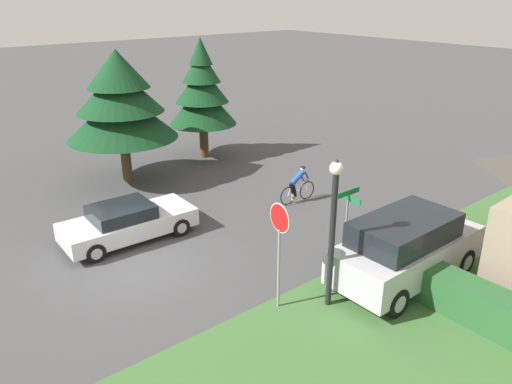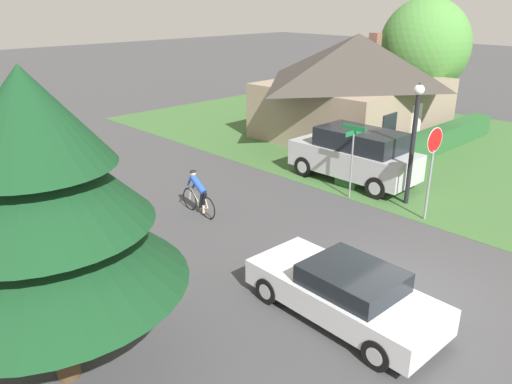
% 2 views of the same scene
% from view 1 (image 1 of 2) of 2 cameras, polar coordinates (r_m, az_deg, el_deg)
% --- Properties ---
extents(ground_plane, '(140.00, 140.00, 0.00)m').
position_cam_1_polar(ground_plane, '(15.80, -13.42, -8.19)').
color(ground_plane, '#424244').
extents(sedan_left_lane, '(1.96, 4.42, 1.27)m').
position_cam_1_polar(sedan_left_lane, '(17.18, -14.47, -3.37)').
color(sedan_left_lane, silver).
rests_on(sedan_left_lane, ground).
extents(cyclist, '(0.44, 1.75, 1.46)m').
position_cam_1_polar(cyclist, '(19.66, 4.78, 0.80)').
color(cyclist, black).
rests_on(cyclist, ground).
extents(parked_suv_right, '(2.10, 4.85, 2.03)m').
position_cam_1_polar(parked_suv_right, '(14.78, 16.75, -6.17)').
color(parked_suv_right, '#B7B7BC').
rests_on(parked_suv_right, ground).
extents(stop_sign, '(0.77, 0.08, 2.97)m').
position_cam_1_polar(stop_sign, '(12.52, 2.68, -4.90)').
color(stop_sign, gray).
rests_on(stop_sign, ground).
extents(street_lamp, '(0.34, 0.34, 4.09)m').
position_cam_1_polar(street_lamp, '(12.56, 8.82, -2.94)').
color(street_lamp, black).
rests_on(street_lamp, ground).
extents(street_name_sign, '(0.90, 0.90, 2.58)m').
position_cam_1_polar(street_name_sign, '(14.59, 10.34, -2.63)').
color(street_name_sign, gray).
rests_on(street_name_sign, ground).
extents(conifer_tall_near, '(4.62, 4.62, 5.65)m').
position_cam_1_polar(conifer_tall_near, '(21.71, -15.28, 9.98)').
color(conifer_tall_near, '#4C3823').
rests_on(conifer_tall_near, ground).
extents(conifer_tall_far, '(3.29, 3.29, 5.81)m').
position_cam_1_polar(conifer_tall_far, '(24.62, -6.19, 11.33)').
color(conifer_tall_far, '#4C3823').
rests_on(conifer_tall_far, ground).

